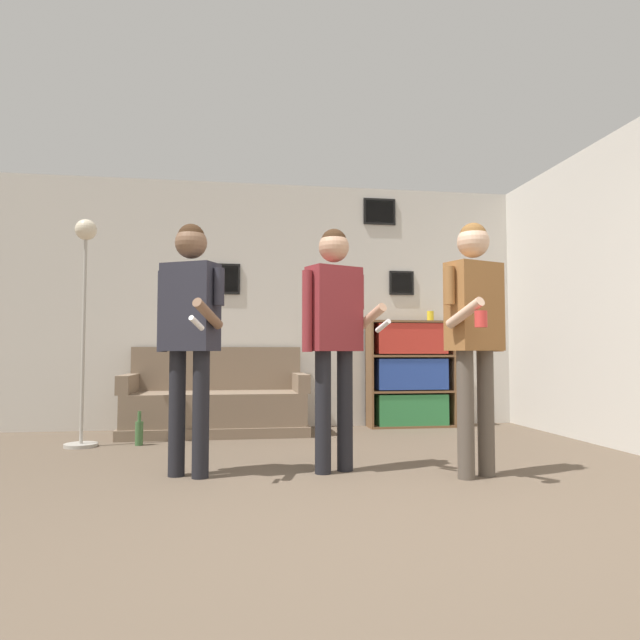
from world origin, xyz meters
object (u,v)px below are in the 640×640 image
at_px(person_player_foreground_center, 334,321).
at_px(couch, 216,405).
at_px(bookshelf, 411,374).
at_px(person_watcher_holding_cup, 475,319).
at_px(person_player_foreground_left, 190,320).
at_px(bottle_on_floor, 139,432).
at_px(drinking_cup, 430,316).
at_px(floor_lamp, 84,295).

bearing_deg(person_player_foreground_center, couch, 113.06).
distance_m(bookshelf, person_watcher_holding_cup, 2.58).
relative_size(person_player_foreground_left, bottle_on_floor, 5.61).
distance_m(bottle_on_floor, drinking_cup, 3.30).
height_order(person_player_foreground_center, drinking_cup, person_player_foreground_center).
bearing_deg(floor_lamp, person_player_foreground_center, -34.23).
bearing_deg(bottle_on_floor, bookshelf, 17.19).
relative_size(floor_lamp, person_player_foreground_center, 1.19).
bearing_deg(couch, person_watcher_holding_cup, -52.88).
xyz_separation_m(person_player_foreground_left, drinking_cup, (2.46, 2.23, 0.19)).
bearing_deg(person_player_foreground_center, drinking_cup, 56.21).
distance_m(floor_lamp, person_player_foreground_center, 2.43).
bearing_deg(person_player_foreground_left, person_watcher_holding_cup, -8.83).
bearing_deg(bottle_on_floor, person_watcher_holding_cup, -34.72).
height_order(bookshelf, person_watcher_holding_cup, person_watcher_holding_cup).
xyz_separation_m(person_player_foreground_center, person_watcher_holding_cup, (0.90, -0.30, 0.00)).
xyz_separation_m(couch, bookshelf, (2.11, 0.20, 0.29)).
bearing_deg(drinking_cup, bottle_on_floor, -164.09).
xyz_separation_m(floor_lamp, bottle_on_floor, (0.48, 0.01, -1.20)).
bearing_deg(person_player_foreground_left, person_player_foreground_center, 0.57).
bearing_deg(bookshelf, floor_lamp, -165.10).
xyz_separation_m(person_player_foreground_left, bottle_on_floor, (-0.53, 1.37, -0.92)).
height_order(floor_lamp, drinking_cup, floor_lamp).
bearing_deg(floor_lamp, bottle_on_floor, 1.11).
height_order(person_player_foreground_left, drinking_cup, person_player_foreground_left).
bearing_deg(person_player_foreground_left, bookshelf, 45.01).
bearing_deg(floor_lamp, person_watcher_holding_cup, -29.83).
xyz_separation_m(person_player_foreground_center, bottle_on_floor, (-1.51, 1.36, -0.92)).
bearing_deg(person_player_foreground_left, bottle_on_floor, 111.07).
bearing_deg(person_watcher_holding_cup, couch, 127.12).
relative_size(bookshelf, person_player_foreground_center, 0.69).
xyz_separation_m(bottle_on_floor, drinking_cup, (2.99, 0.85, 1.11)).
xyz_separation_m(couch, person_watcher_holding_cup, (1.76, -2.32, 0.75)).
bearing_deg(drinking_cup, floor_lamp, -166.07).
bearing_deg(person_watcher_holding_cup, bookshelf, 82.07).
relative_size(couch, floor_lamp, 0.91).
relative_size(floor_lamp, bottle_on_floor, 6.65).
bearing_deg(person_player_foreground_left, drinking_cup, 42.13).
bearing_deg(drinking_cup, couch, -175.18).
bearing_deg(bottle_on_floor, couch, 45.30).
relative_size(bookshelf, bottle_on_floor, 3.89).
relative_size(couch, person_player_foreground_center, 1.08).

